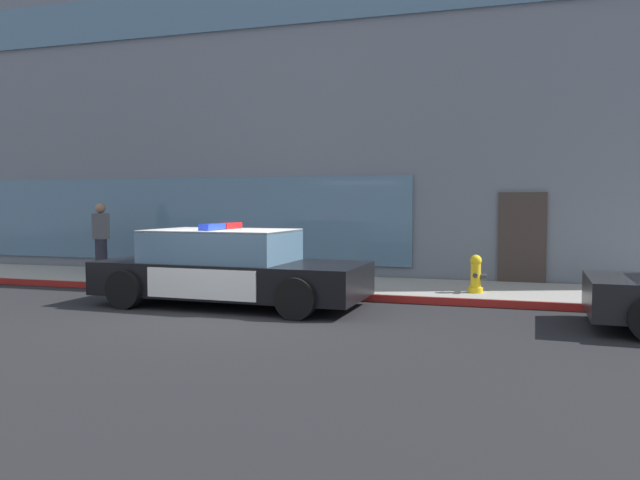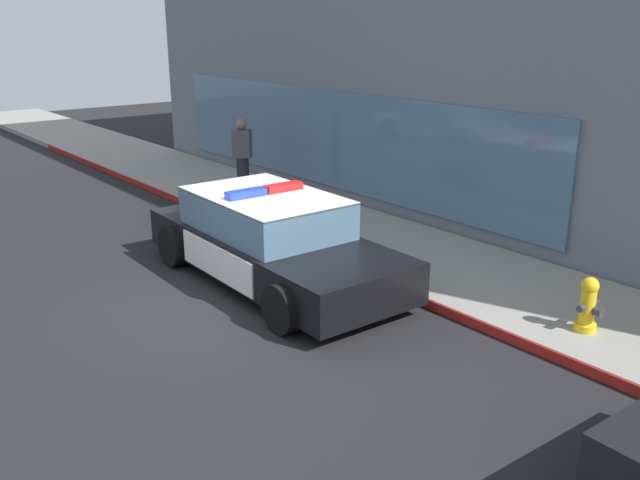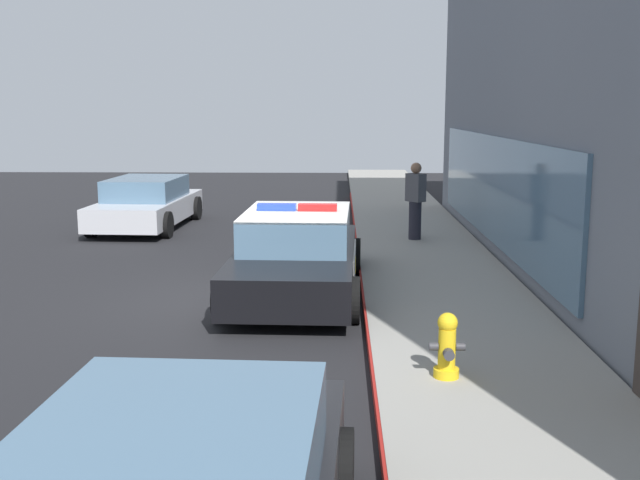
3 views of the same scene
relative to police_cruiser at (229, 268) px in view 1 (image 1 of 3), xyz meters
The scene contains 7 objects.
ground 1.21m from the police_cruiser, 61.39° to the right, with size 48.00×48.00×0.00m, color black.
sidewalk 2.56m from the police_cruiser, 78.84° to the left, with size 48.00×2.68×0.15m, color gray.
curb_red_paint 1.33m from the police_cruiser, 66.08° to the left, with size 28.80×0.04×0.14m, color maroon.
storefront_building 9.21m from the police_cruiser, 95.34° to the left, with size 19.78×9.03×9.23m.
police_cruiser is the anchor object (origin of this frame).
fire_hydrant 4.69m from the police_cruiser, 23.64° to the left, with size 0.34×0.39×0.73m.
pedestrian_on_sidewalk 5.12m from the police_cruiser, 152.09° to the left, with size 0.47×0.46×1.71m.
Camera 1 is at (4.36, -9.22, 1.84)m, focal length 34.30 mm.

